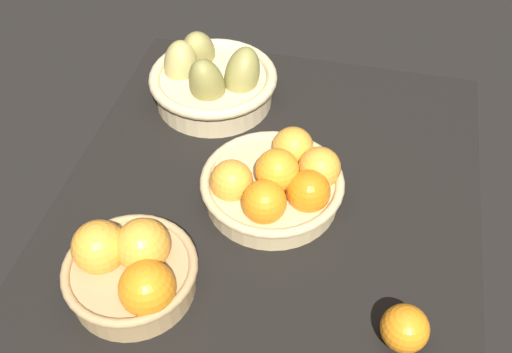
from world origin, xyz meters
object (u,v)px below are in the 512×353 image
Objects in this scene: basket_center at (276,183)px; loose_orange_front_gap at (405,328)px; basket_near_right at (131,269)px; basket_near_left_pears at (212,80)px.

loose_orange_front_gap is at bearing 45.61° from basket_center.
basket_center is 3.58× the size of loose_orange_front_gap.
basket_center reaches higher than loose_orange_front_gap.
basket_center is 28.36cm from basket_near_right.
basket_near_right is (22.57, -17.16, 0.56)cm from basket_center.
loose_orange_front_gap is at bearing 90.20° from basket_near_right.
loose_orange_front_gap is (-0.14, 40.07, -1.36)cm from basket_near_right.
basket_near_left_pears reaches higher than loose_orange_front_gap.
basket_near_right is 40.09cm from loose_orange_front_gap.
loose_orange_front_gap is (46.38, 41.10, -1.45)cm from basket_near_left_pears.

